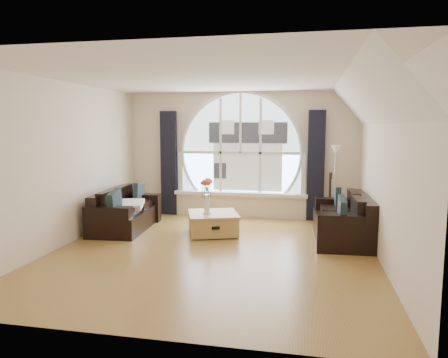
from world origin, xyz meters
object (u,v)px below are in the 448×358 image
(coffee_chest, at_px, (213,222))
(vase_flowers, at_px, (207,192))
(potted_plant, at_px, (207,184))
(floor_lamp, at_px, (335,186))
(guitar, at_px, (330,198))
(sofa_left, at_px, (125,209))
(sofa_right, at_px, (342,218))

(coffee_chest, xyz_separation_m, vase_flowers, (-0.10, -0.07, 0.57))
(vase_flowers, xyz_separation_m, potted_plant, (-0.40, 1.61, -0.09))
(vase_flowers, relative_size, floor_lamp, 0.44)
(coffee_chest, height_order, vase_flowers, vase_flowers)
(coffee_chest, xyz_separation_m, floor_lamp, (2.21, 1.12, 0.58))
(coffee_chest, height_order, guitar, guitar)
(vase_flowers, distance_m, floor_lamp, 2.59)
(sofa_left, distance_m, guitar, 4.04)
(floor_lamp, bearing_deg, sofa_left, -164.47)
(sofa_right, height_order, coffee_chest, sofa_right)
(floor_lamp, bearing_deg, sofa_right, -86.15)
(floor_lamp, relative_size, guitar, 1.51)
(floor_lamp, xyz_separation_m, potted_plant, (-2.71, 0.43, -0.11))
(vase_flowers, bearing_deg, coffee_chest, 34.80)
(potted_plant, bearing_deg, sofa_right, -28.61)
(vase_flowers, bearing_deg, guitar, 30.29)
(coffee_chest, distance_m, floor_lamp, 2.54)
(coffee_chest, bearing_deg, potted_plant, 88.79)
(coffee_chest, distance_m, vase_flowers, 0.58)
(coffee_chest, distance_m, guitar, 2.48)
(potted_plant, bearing_deg, guitar, -6.80)
(coffee_chest, relative_size, vase_flowers, 1.26)
(floor_lamp, distance_m, potted_plant, 2.74)
(sofa_left, xyz_separation_m, floor_lamp, (3.93, 1.09, 0.40))
(vase_flowers, xyz_separation_m, floor_lamp, (2.31, 1.18, 0.02))
(sofa_left, relative_size, potted_plant, 5.75)
(sofa_left, bearing_deg, vase_flowers, -7.18)
(sofa_left, height_order, vase_flowers, vase_flowers)
(coffee_chest, bearing_deg, sofa_left, 160.20)
(guitar, height_order, potted_plant, guitar)
(vase_flowers, height_order, potted_plant, vase_flowers)
(vase_flowers, height_order, guitar, vase_flowers)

